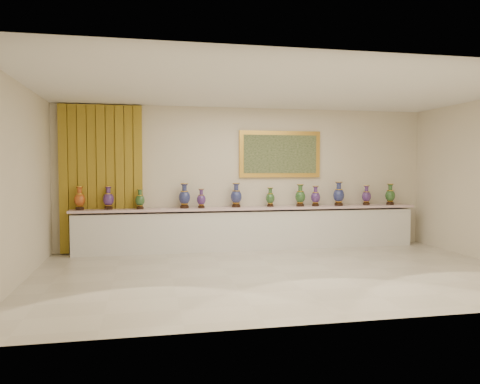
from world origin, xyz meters
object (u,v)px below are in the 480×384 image
at_px(vase_0, 80,199).
at_px(vase_1, 108,199).
at_px(vase_2, 140,200).
at_px(counter, 251,229).

xyz_separation_m(vase_0, vase_1, (0.54, 0.02, -0.00)).
distance_m(vase_0, vase_2, 1.15).
height_order(counter, vase_2, vase_2).
relative_size(vase_0, vase_2, 1.15).
bearing_deg(vase_2, counter, 0.83).
bearing_deg(counter, vase_0, -179.82).
distance_m(counter, vase_2, 2.37).
distance_m(counter, vase_1, 2.97).
distance_m(vase_0, vase_1, 0.54).
height_order(counter, vase_0, vase_0).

